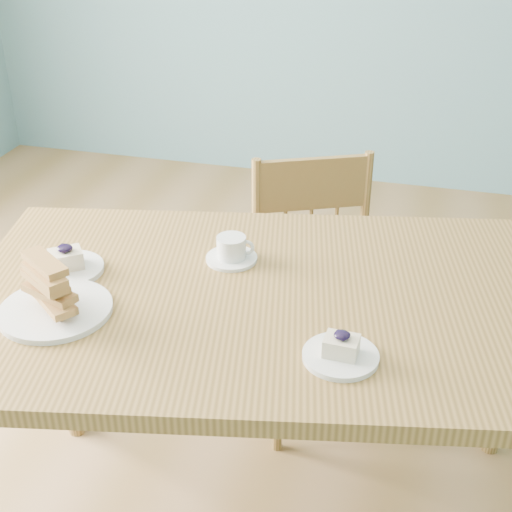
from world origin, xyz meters
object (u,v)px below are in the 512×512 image
cheesecake_plate_far (67,265)px  coffee_cup (232,250)px  dining_table (281,323)px  biscotti_plate (53,296)px  cheesecake_plate_near (341,352)px  dining_chair (318,294)px

cheesecake_plate_far → coffee_cup: 0.40m
cheesecake_plate_far → coffee_cup: size_ratio=1.36×
dining_table → biscotti_plate: biscotti_plate is taller
coffee_cup → biscotti_plate: 0.45m
cheesecake_plate_near → dining_chair: bearing=102.7°
biscotti_plate → dining_chair: bearing=59.1°
dining_table → coffee_cup: (-0.16, 0.12, 0.11)m
dining_table → cheesecake_plate_far: cheesecake_plate_far is taller
dining_chair → cheesecake_plate_far: dining_chair is taller
dining_table → cheesecake_plate_far: bearing=172.1°
biscotti_plate → cheesecake_plate_far: bearing=109.6°
cheesecake_plate_near → cheesecake_plate_far: (-0.70, 0.17, 0.00)m
dining_chair → cheesecake_plate_far: (-0.52, -0.60, 0.37)m
dining_chair → coffee_cup: bearing=-133.5°
cheesecake_plate_near → dining_table: bearing=129.6°
dining_chair → coffee_cup: dining_chair is taller
dining_chair → cheesecake_plate_near: size_ratio=5.63×
dining_table → dining_chair: dining_chair is taller
cheesecake_plate_far → biscotti_plate: size_ratio=0.70×
dining_table → cheesecake_plate_far: 0.54m
cheesecake_plate_far → coffee_cup: (0.37, 0.16, 0.01)m
biscotti_plate → coffee_cup: bearing=46.4°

